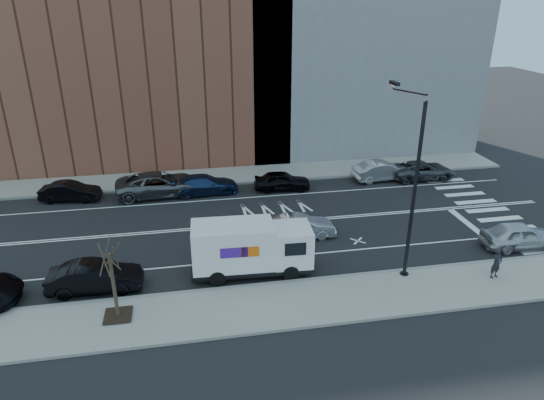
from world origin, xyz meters
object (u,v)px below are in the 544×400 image
object	(u,v)px
far_parked_b	(70,192)
pedestrian	(497,263)
driving_sedan	(300,227)
fedex_van	(251,247)
near_parked_front	(520,235)

from	to	relation	value
far_parked_b	pedestrian	xyz separation A→B (m)	(22.97, -14.53, 0.29)
far_parked_b	driving_sedan	distance (m)	16.59
fedex_van	far_parked_b	bearing A→B (deg)	136.08
pedestrian	fedex_van	bearing A→B (deg)	150.44
fedex_van	pedestrian	world-z (taller)	fedex_van
fedex_van	far_parked_b	xyz separation A→B (m)	(-10.99, 11.64, -0.81)
far_parked_b	pedestrian	bearing A→B (deg)	-115.01
driving_sedan	fedex_van	bearing A→B (deg)	134.02
fedex_van	pedestrian	xyz separation A→B (m)	(11.98, -2.89, -0.52)
fedex_van	near_parked_front	distance (m)	15.39
driving_sedan	pedestrian	distance (m)	10.64
fedex_van	near_parked_front	bearing A→B (deg)	2.54
far_parked_b	near_parked_front	size ratio (longest dim) A/B	0.93
driving_sedan	pedestrian	size ratio (longest dim) A/B	2.57
far_parked_b	fedex_van	bearing A→B (deg)	-129.34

